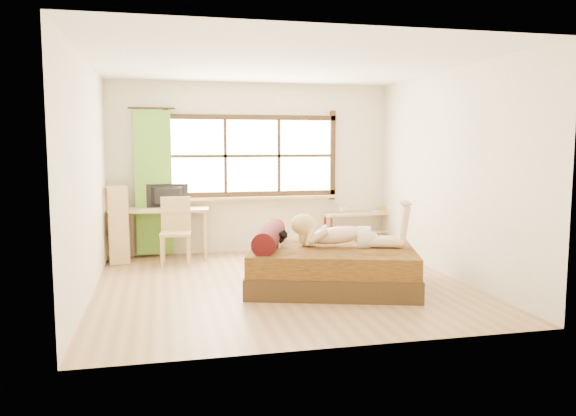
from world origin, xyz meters
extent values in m
plane|color=#9E754C|center=(0.00, 0.00, 0.00)|extent=(4.50, 4.50, 0.00)
plane|color=white|center=(0.00, 0.00, 2.70)|extent=(4.50, 4.50, 0.00)
plane|color=silver|center=(0.00, 2.25, 1.35)|extent=(4.50, 0.00, 4.50)
plane|color=silver|center=(0.00, -2.25, 1.35)|extent=(4.50, 0.00, 4.50)
plane|color=silver|center=(-2.25, 0.00, 1.35)|extent=(0.00, 4.50, 4.50)
plane|color=silver|center=(2.25, 0.00, 1.35)|extent=(0.00, 4.50, 4.50)
cube|color=#FFEDBF|center=(0.00, 2.25, 1.55)|extent=(2.60, 0.01, 1.30)
cube|color=tan|center=(0.00, 2.17, 0.88)|extent=(2.80, 0.16, 0.04)
cube|color=#509227|center=(-1.55, 2.13, 1.15)|extent=(0.55, 0.10, 2.20)
cube|color=black|center=(0.59, -0.22, 0.12)|extent=(2.36, 2.09, 0.25)
cube|color=#321B0B|center=(0.59, -0.22, 0.37)|extent=(2.31, 2.05, 0.25)
cylinder|color=black|center=(-0.15, 0.00, 0.61)|extent=(0.66, 1.37, 0.28)
cube|color=tan|center=(-1.35, 1.95, 0.75)|extent=(1.28, 0.67, 0.04)
cube|color=tan|center=(-1.94, 1.77, 0.37)|extent=(0.06, 0.06, 0.74)
cube|color=tan|center=(-0.81, 1.68, 0.37)|extent=(0.06, 0.06, 0.74)
cube|color=tan|center=(-1.90, 2.22, 0.37)|extent=(0.06, 0.06, 0.74)
cube|color=tan|center=(-0.77, 2.13, 0.37)|extent=(0.06, 0.06, 0.74)
imported|color=black|center=(-1.35, 2.00, 0.95)|extent=(0.63, 0.13, 0.36)
cube|color=tan|center=(-1.25, 1.50, 0.45)|extent=(0.47, 0.47, 0.04)
cube|color=tan|center=(-1.24, 1.69, 0.72)|extent=(0.43, 0.08, 0.49)
cube|color=tan|center=(-1.45, 1.33, 0.22)|extent=(0.04, 0.04, 0.43)
cube|color=tan|center=(-1.08, 1.30, 0.22)|extent=(0.04, 0.04, 0.43)
cube|color=tan|center=(-1.42, 1.70, 0.22)|extent=(0.04, 0.04, 0.43)
cube|color=tan|center=(-1.05, 1.67, 0.22)|extent=(0.04, 0.04, 0.43)
cube|color=tan|center=(1.76, 2.07, 0.59)|extent=(1.25, 0.47, 0.04)
cube|color=tan|center=(1.76, 2.07, 0.28)|extent=(1.25, 0.47, 0.03)
cylinder|color=maroon|center=(1.22, 1.87, 0.30)|extent=(0.04, 0.04, 0.61)
cylinder|color=maroon|center=(2.33, 2.03, 0.30)|extent=(0.04, 0.04, 0.61)
cylinder|color=maroon|center=(1.19, 2.11, 0.30)|extent=(0.04, 0.04, 0.61)
cylinder|color=maroon|center=(2.29, 2.27, 0.30)|extent=(0.04, 0.04, 0.61)
cube|color=gold|center=(2.21, 2.13, 0.65)|extent=(0.11, 0.11, 0.08)
imported|color=gray|center=(1.46, 2.07, 0.66)|extent=(0.15, 0.15, 0.10)
imported|color=gray|center=(1.96, 2.07, 0.62)|extent=(0.19, 0.24, 0.02)
cube|color=tan|center=(-2.08, 1.82, 0.05)|extent=(0.35, 0.50, 0.03)
cube|color=tan|center=(-2.08, 1.82, 0.40)|extent=(0.35, 0.50, 0.03)
cube|color=tan|center=(-2.08, 1.82, 0.75)|extent=(0.35, 0.50, 0.03)
cube|color=tan|center=(-2.08, 1.82, 1.10)|extent=(0.35, 0.50, 0.03)
cube|color=tan|center=(-2.04, 1.59, 0.57)|extent=(0.28, 0.07, 1.13)
cube|color=tan|center=(-2.12, 2.04, 0.57)|extent=(0.28, 0.07, 1.13)
camera|label=1|loc=(-1.44, -6.69, 1.74)|focal=35.00mm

